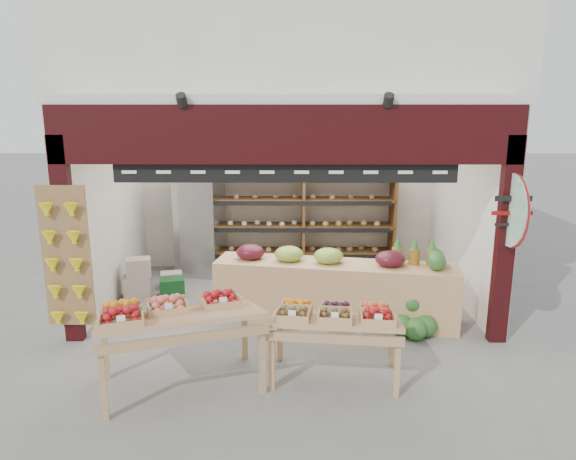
{
  "coord_description": "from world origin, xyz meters",
  "views": [
    {
      "loc": [
        0.08,
        -7.28,
        2.92
      ],
      "look_at": [
        0.03,
        -0.2,
        1.28
      ],
      "focal_mm": 32.0,
      "sensor_mm": 36.0,
      "label": 1
    }
  ],
  "objects_px": {
    "mid_counter": "(334,289)",
    "back_shelving": "(304,208)",
    "cardboard_stack": "(153,281)",
    "refrigerator": "(200,222)",
    "watermelon_pile": "(410,317)",
    "display_table_right": "(335,317)",
    "display_table_left": "(168,314)"
  },
  "relations": [
    {
      "from": "back_shelving",
      "to": "refrigerator",
      "type": "bearing_deg",
      "value": -176.98
    },
    {
      "from": "refrigerator",
      "to": "cardboard_stack",
      "type": "xyz_separation_m",
      "value": [
        -0.59,
        -1.19,
        -0.72
      ]
    },
    {
      "from": "cardboard_stack",
      "to": "mid_counter",
      "type": "xyz_separation_m",
      "value": [
        2.85,
        -1.01,
        0.23
      ]
    },
    {
      "from": "cardboard_stack",
      "to": "mid_counter",
      "type": "height_order",
      "value": "mid_counter"
    },
    {
      "from": "back_shelving",
      "to": "cardboard_stack",
      "type": "relative_size",
      "value": 3.26
    },
    {
      "from": "back_shelving",
      "to": "mid_counter",
      "type": "relative_size",
      "value": 0.96
    },
    {
      "from": "cardboard_stack",
      "to": "mid_counter",
      "type": "relative_size",
      "value": 0.3
    },
    {
      "from": "back_shelving",
      "to": "refrigerator",
      "type": "relative_size",
      "value": 1.74
    },
    {
      "from": "cardboard_stack",
      "to": "display_table_right",
      "type": "relative_size",
      "value": 0.68
    },
    {
      "from": "mid_counter",
      "to": "display_table_right",
      "type": "xyz_separation_m",
      "value": [
        -0.12,
        -1.63,
        0.26
      ]
    },
    {
      "from": "display_table_left",
      "to": "watermelon_pile",
      "type": "bearing_deg",
      "value": 25.76
    },
    {
      "from": "back_shelving",
      "to": "mid_counter",
      "type": "xyz_separation_m",
      "value": [
        0.38,
        -2.3,
        -0.74
      ]
    },
    {
      "from": "back_shelving",
      "to": "watermelon_pile",
      "type": "distance_m",
      "value": 3.2
    },
    {
      "from": "refrigerator",
      "to": "display_table_left",
      "type": "height_order",
      "value": "refrigerator"
    },
    {
      "from": "back_shelving",
      "to": "watermelon_pile",
      "type": "height_order",
      "value": "back_shelving"
    },
    {
      "from": "mid_counter",
      "to": "watermelon_pile",
      "type": "xyz_separation_m",
      "value": [
        1.0,
        -0.4,
        -0.25
      ]
    },
    {
      "from": "back_shelving",
      "to": "watermelon_pile",
      "type": "bearing_deg",
      "value": -62.89
    },
    {
      "from": "display_table_left",
      "to": "mid_counter",
      "type": "bearing_deg",
      "value": 43.43
    },
    {
      "from": "cardboard_stack",
      "to": "watermelon_pile",
      "type": "height_order",
      "value": "cardboard_stack"
    },
    {
      "from": "refrigerator",
      "to": "display_table_left",
      "type": "bearing_deg",
      "value": -75.32
    },
    {
      "from": "cardboard_stack",
      "to": "watermelon_pile",
      "type": "bearing_deg",
      "value": -20.14
    },
    {
      "from": "mid_counter",
      "to": "back_shelving",
      "type": "bearing_deg",
      "value": 99.42
    },
    {
      "from": "cardboard_stack",
      "to": "watermelon_pile",
      "type": "xyz_separation_m",
      "value": [
        3.86,
        -1.41,
        -0.03
      ]
    },
    {
      "from": "back_shelving",
      "to": "cardboard_stack",
      "type": "xyz_separation_m",
      "value": [
        -2.47,
        -1.29,
        -0.96
      ]
    },
    {
      "from": "refrigerator",
      "to": "mid_counter",
      "type": "height_order",
      "value": "refrigerator"
    },
    {
      "from": "cardboard_stack",
      "to": "display_table_right",
      "type": "height_order",
      "value": "display_table_right"
    },
    {
      "from": "refrigerator",
      "to": "watermelon_pile",
      "type": "relative_size",
      "value": 2.45
    },
    {
      "from": "back_shelving",
      "to": "display_table_right",
      "type": "xyz_separation_m",
      "value": [
        0.26,
        -3.93,
        -0.48
      ]
    },
    {
      "from": "back_shelving",
      "to": "mid_counter",
      "type": "bearing_deg",
      "value": -80.58
    },
    {
      "from": "mid_counter",
      "to": "cardboard_stack",
      "type": "bearing_deg",
      "value": 160.49
    },
    {
      "from": "display_table_left",
      "to": "display_table_right",
      "type": "relative_size",
      "value": 1.27
    },
    {
      "from": "watermelon_pile",
      "to": "back_shelving",
      "type": "bearing_deg",
      "value": 117.11
    }
  ]
}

